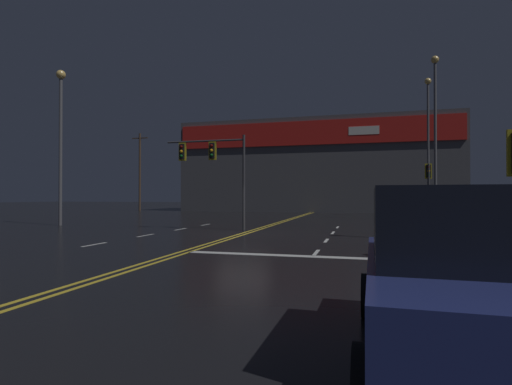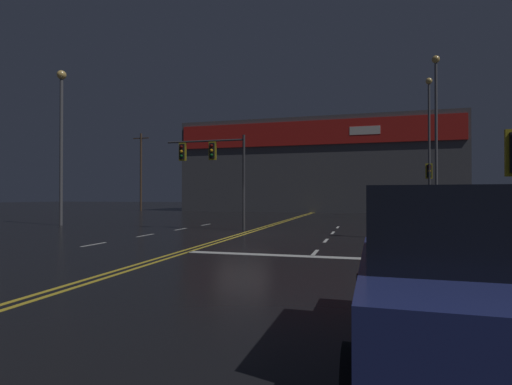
% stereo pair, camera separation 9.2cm
% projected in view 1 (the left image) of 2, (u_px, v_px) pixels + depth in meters
% --- Properties ---
extents(ground_plane, '(200.00, 200.00, 0.00)m').
position_uv_depth(ground_plane, '(243.00, 234.00, 18.93)').
color(ground_plane, black).
extents(road_markings, '(12.19, 60.00, 0.01)m').
position_uv_depth(road_markings, '(250.00, 236.00, 17.74)').
color(road_markings, gold).
rests_on(road_markings, ground).
extents(traffic_signal_median, '(4.49, 0.36, 5.04)m').
position_uv_depth(traffic_signal_median, '(211.00, 158.00, 21.50)').
color(traffic_signal_median, '#38383D').
rests_on(traffic_signal_median, ground).
extents(traffic_signal_corner_northeast, '(0.42, 0.36, 3.94)m').
position_uv_depth(traffic_signal_corner_northeast, '(429.00, 179.00, 25.92)').
color(traffic_signal_corner_northeast, '#38383D').
rests_on(traffic_signal_corner_northeast, ground).
extents(streetlight_near_right, '(0.56, 0.56, 12.19)m').
position_uv_depth(streetlight_near_right, '(428.00, 131.00, 34.94)').
color(streetlight_near_right, '#59595E').
rests_on(streetlight_near_right, ground).
extents(streetlight_far_left, '(0.56, 0.56, 9.62)m').
position_uv_depth(streetlight_far_left, '(61.00, 126.00, 24.66)').
color(streetlight_far_left, '#59595E').
rests_on(streetlight_far_left, ground).
extents(streetlight_far_median, '(0.56, 0.56, 12.22)m').
position_uv_depth(streetlight_far_median, '(435.00, 119.00, 29.49)').
color(streetlight_far_median, '#59595E').
rests_on(streetlight_far_median, ground).
extents(parked_car, '(2.09, 4.33, 1.88)m').
position_uv_depth(parked_car, '(456.00, 275.00, 4.23)').
color(parked_car, navy).
rests_on(parked_car, ground).
extents(building_backdrop, '(32.03, 10.23, 10.80)m').
position_uv_depth(building_backdrop, '(317.00, 167.00, 49.35)').
color(building_backdrop, '#4C4C51').
rests_on(building_backdrop, ground).
extents(utility_pole_row, '(45.91, 0.26, 9.83)m').
position_uv_depth(utility_pole_row, '(313.00, 167.00, 44.84)').
color(utility_pole_row, '#4C3828').
rests_on(utility_pole_row, ground).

